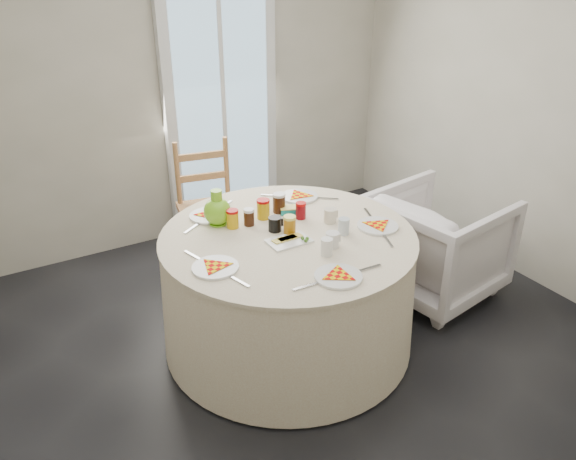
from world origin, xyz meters
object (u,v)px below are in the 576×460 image
table (288,291)px  armchair (436,243)px  wooden_chair (210,212)px  green_pitcher (217,209)px

table → armchair: armchair is taller
wooden_chair → green_pitcher: size_ratio=4.61×
wooden_chair → armchair: size_ratio=1.18×
table → armchair: size_ratio=1.85×
table → green_pitcher: (-0.30, 0.34, 0.49)m
table → wooden_chair: 1.14m
wooden_chair → green_pitcher: 0.93m
armchair → green_pitcher: green_pitcher is taller
green_pitcher → armchair: bearing=-35.6°
table → armchair: 1.22m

